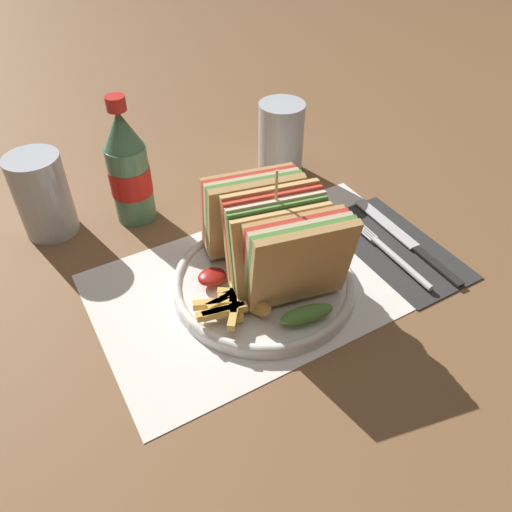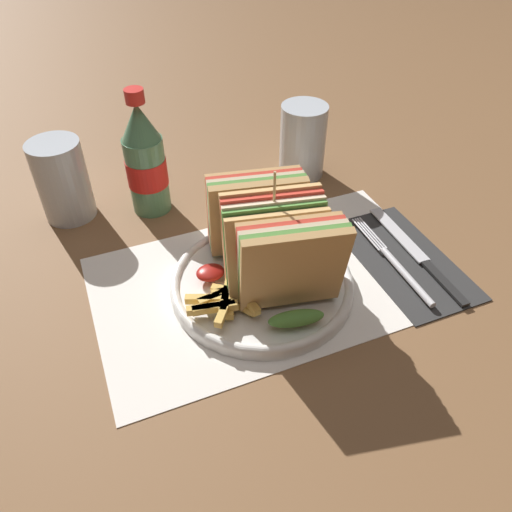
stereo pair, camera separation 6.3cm
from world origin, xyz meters
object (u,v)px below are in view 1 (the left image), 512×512
(plate_main, at_px, (264,282))
(glass_far, at_px, (43,195))
(coke_bottle_near, at_px, (129,170))
(knife, at_px, (406,240))
(glass_near, at_px, (281,143))
(club_sandwich, at_px, (274,240))
(fork, at_px, (392,254))

(plate_main, bearing_deg, glass_far, 128.47)
(plate_main, xyz_separation_m, coke_bottle_near, (-0.09, 0.23, 0.07))
(knife, distance_m, glass_far, 0.52)
(coke_bottle_near, relative_size, glass_near, 1.57)
(coke_bottle_near, height_order, glass_near, coke_bottle_near)
(club_sandwich, bearing_deg, knife, -5.70)
(fork, relative_size, coke_bottle_near, 0.99)
(plate_main, height_order, coke_bottle_near, coke_bottle_near)
(fork, bearing_deg, club_sandwich, 169.20)
(fork, xyz_separation_m, glass_far, (-0.39, 0.30, 0.05))
(knife, relative_size, coke_bottle_near, 1.13)
(fork, height_order, knife, fork)
(club_sandwich, bearing_deg, glass_far, 129.88)
(glass_near, bearing_deg, knife, -78.57)
(fork, distance_m, coke_bottle_near, 0.39)
(coke_bottle_near, bearing_deg, plate_main, -69.04)
(club_sandwich, xyz_separation_m, knife, (0.21, -0.02, -0.07))
(fork, xyz_separation_m, knife, (0.04, 0.02, -0.00))
(coke_bottle_near, xyz_separation_m, glass_near, (0.26, 0.00, -0.03))
(fork, xyz_separation_m, coke_bottle_near, (-0.27, 0.27, 0.07))
(plate_main, relative_size, glass_far, 1.93)
(knife, distance_m, glass_near, 0.27)
(fork, bearing_deg, glass_far, 143.84)
(fork, relative_size, knife, 0.88)
(plate_main, bearing_deg, fork, -12.04)
(club_sandwich, xyz_separation_m, glass_far, (-0.22, 0.26, -0.02))
(plate_main, height_order, club_sandwich, club_sandwich)
(plate_main, bearing_deg, knife, -5.90)
(coke_bottle_near, bearing_deg, knife, -39.20)
(knife, xyz_separation_m, glass_near, (-0.05, 0.26, 0.05))
(club_sandwich, height_order, coke_bottle_near, coke_bottle_near)
(fork, distance_m, glass_near, 0.28)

